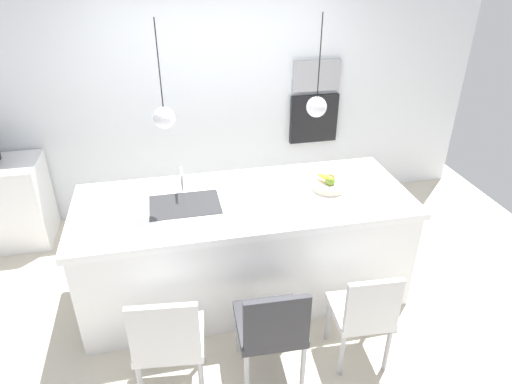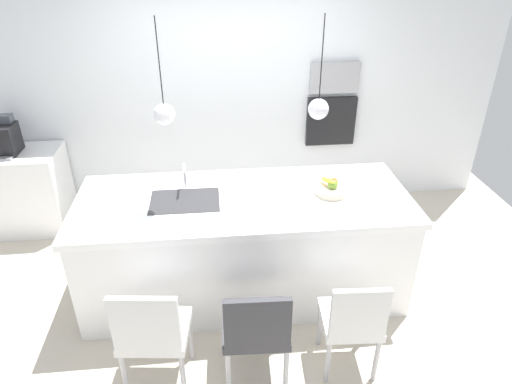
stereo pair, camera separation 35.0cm
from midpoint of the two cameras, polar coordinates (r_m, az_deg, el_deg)
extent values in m
plane|color=beige|center=(4.24, -3.77, -12.11)|extent=(6.60, 6.60, 0.00)
cube|color=white|center=(5.06, -7.16, 11.74)|extent=(6.00, 0.10, 2.60)
cube|color=white|center=(3.96, -3.98, -7.25)|extent=(2.69, 1.01, 0.89)
cube|color=white|center=(3.70, -4.22, -1.31)|extent=(2.75, 1.07, 0.06)
cube|color=#2D2D30|center=(3.67, -11.69, -1.73)|extent=(0.56, 0.40, 0.02)
cylinder|color=silver|center=(3.83, -11.97, 1.54)|extent=(0.02, 0.02, 0.22)
cylinder|color=silver|center=(3.71, -12.09, 2.35)|extent=(0.02, 0.16, 0.02)
cylinder|color=beige|center=(3.82, 6.66, 0.60)|extent=(0.27, 0.27, 0.06)
sphere|color=#B22D1E|center=(3.80, 6.78, 1.48)|extent=(0.08, 0.08, 0.08)
sphere|color=olive|center=(3.78, 6.80, 1.34)|extent=(0.08, 0.08, 0.08)
sphere|color=orange|center=(3.83, 6.82, 1.64)|extent=(0.08, 0.08, 0.08)
ellipsoid|color=yellow|center=(3.80, 6.11, 1.87)|extent=(0.11, 0.19, 0.08)
cube|color=#9E9EA3|center=(5.15, 5.66, 14.46)|extent=(0.54, 0.08, 0.34)
cube|color=black|center=(5.30, 5.40, 9.22)|extent=(0.56, 0.08, 0.56)
cube|color=silver|center=(3.26, -14.04, -17.65)|extent=(0.50, 0.46, 0.06)
cube|color=silver|center=(2.96, -15.05, -16.97)|extent=(0.43, 0.09, 0.43)
cylinder|color=#B2B2B7|center=(3.53, -9.87, -18.27)|extent=(0.04, 0.04, 0.43)
cylinder|color=#B2B2B7|center=(3.59, -16.50, -18.29)|extent=(0.04, 0.04, 0.43)
cylinder|color=#B2B2B7|center=(3.30, -10.19, -22.77)|extent=(0.04, 0.04, 0.43)
cube|color=#333338|center=(3.28, -1.45, -16.42)|extent=(0.47, 0.49, 0.06)
cube|color=#333338|center=(2.97, -0.85, -16.32)|extent=(0.43, 0.06, 0.39)
cylinder|color=#B2B2B7|center=(3.62, 1.31, -16.40)|extent=(0.04, 0.04, 0.42)
cylinder|color=#B2B2B7|center=(3.58, -5.18, -17.11)|extent=(0.04, 0.04, 0.42)
cylinder|color=#B2B2B7|center=(3.35, 2.77, -21.38)|extent=(0.04, 0.04, 0.42)
cylinder|color=#B2B2B7|center=(3.31, -4.46, -22.25)|extent=(0.04, 0.04, 0.42)
cube|color=silver|center=(3.44, 10.10, -14.73)|extent=(0.43, 0.43, 0.06)
cube|color=silver|center=(3.17, 11.49, -13.96)|extent=(0.39, 0.06, 0.40)
cylinder|color=#B2B2B7|center=(3.77, 11.56, -15.10)|extent=(0.04, 0.04, 0.40)
cylinder|color=#B2B2B7|center=(3.68, 6.29, -15.87)|extent=(0.04, 0.04, 0.40)
cylinder|color=#B2B2B7|center=(3.55, 13.45, -18.87)|extent=(0.04, 0.04, 0.40)
cylinder|color=#B2B2B7|center=(3.45, 7.78, -19.84)|extent=(0.04, 0.04, 0.40)
sphere|color=silver|center=(3.36, -14.52, 9.03)|extent=(0.16, 0.16, 0.16)
cylinder|color=black|center=(3.26, -15.36, 15.29)|extent=(0.01, 0.01, 0.60)
sphere|color=silver|center=(3.50, 4.80, 10.62)|extent=(0.16, 0.16, 0.16)
cylinder|color=black|center=(3.40, 5.07, 16.69)|extent=(0.01, 0.01, 0.60)
camera|label=1|loc=(0.18, -92.73, -1.52)|focal=31.62mm
camera|label=2|loc=(0.18, 87.27, 1.52)|focal=31.62mm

